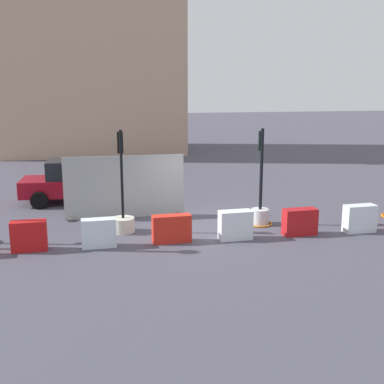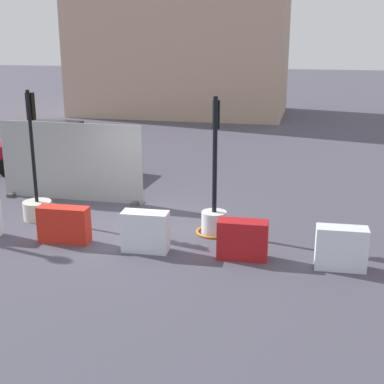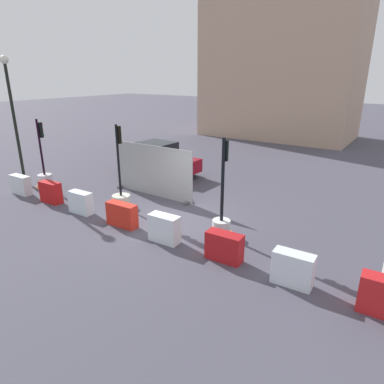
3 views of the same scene
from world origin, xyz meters
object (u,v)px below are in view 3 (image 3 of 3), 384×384
at_px(construction_barrier_2, 81,203).
at_px(construction_barrier_3, 122,215).
at_px(traffic_light_0, 45,176).
at_px(street_lamp_post, 12,106).
at_px(construction_barrier_0, 21,185).
at_px(construction_barrier_5, 224,247).
at_px(traffic_light_1, 121,193).
at_px(construction_barrier_4, 164,229).
at_px(construction_barrier_7, 384,297).
at_px(construction_barrier_6, 293,269).
at_px(car_red_compact, 159,159).
at_px(construction_barrier_1, 51,192).
at_px(traffic_light_2, 222,220).

bearing_deg(construction_barrier_2, construction_barrier_3, 1.00).
bearing_deg(traffic_light_0, street_lamp_post, -175.21).
relative_size(construction_barrier_0, construction_barrier_5, 1.00).
distance_m(traffic_light_1, construction_barrier_4, 3.57).
distance_m(traffic_light_0, construction_barrier_7, 14.10).
bearing_deg(construction_barrier_4, construction_barrier_6, -0.31).
height_order(construction_barrier_2, car_red_compact, car_red_compact).
bearing_deg(construction_barrier_2, construction_barrier_0, -179.02).
height_order(construction_barrier_3, construction_barrier_5, construction_barrier_3).
height_order(traffic_light_0, construction_barrier_4, traffic_light_0).
height_order(traffic_light_1, car_red_compact, traffic_light_1).
relative_size(construction_barrier_1, construction_barrier_7, 0.96).
relative_size(construction_barrier_1, car_red_compact, 0.23).
relative_size(traffic_light_1, construction_barrier_3, 2.80).
distance_m(traffic_light_0, car_red_compact, 5.54).
bearing_deg(construction_barrier_6, construction_barrier_3, 178.96).
distance_m(construction_barrier_1, construction_barrier_3, 4.05).
bearing_deg(street_lamp_post, construction_barrier_1, -14.89).
relative_size(traffic_light_0, construction_barrier_7, 3.02).
height_order(construction_barrier_2, construction_barrier_6, construction_barrier_6).
bearing_deg(construction_barrier_1, construction_barrier_0, -176.70).
bearing_deg(construction_barrier_4, traffic_light_2, 48.25).
bearing_deg(construction_barrier_0, construction_barrier_1, 3.30).
height_order(construction_barrier_6, street_lamp_post, street_lamp_post).
distance_m(traffic_light_0, construction_barrier_6, 12.11).
height_order(construction_barrier_4, car_red_compact, car_red_compact).
height_order(construction_barrier_0, construction_barrier_5, construction_barrier_0).
bearing_deg(construction_barrier_2, traffic_light_2, 14.26).
distance_m(construction_barrier_5, construction_barrier_7, 3.97).
bearing_deg(construction_barrier_7, construction_barrier_1, 179.48).
bearing_deg(construction_barrier_1, construction_barrier_5, -0.26).
bearing_deg(construction_barrier_4, construction_barrier_5, 1.67).
relative_size(construction_barrier_1, construction_barrier_6, 0.98).
height_order(traffic_light_2, construction_barrier_7, traffic_light_2).
height_order(construction_barrier_5, construction_barrier_6, construction_barrier_6).
distance_m(construction_barrier_2, construction_barrier_5, 6.14).
height_order(traffic_light_0, construction_barrier_5, traffic_light_0).
bearing_deg(construction_barrier_1, construction_barrier_4, -0.94).
distance_m(construction_barrier_0, construction_barrier_7, 14.03).
xyz_separation_m(traffic_light_1, construction_barrier_4, (3.28, -1.39, -0.10)).
bearing_deg(traffic_light_2, construction_barrier_2, -165.74).
distance_m(construction_barrier_0, construction_barrier_2, 3.92).
bearing_deg(traffic_light_2, traffic_light_1, -179.95).
relative_size(construction_barrier_0, construction_barrier_6, 1.04).
xyz_separation_m(construction_barrier_1, construction_barrier_7, (12.04, -0.11, 0.01)).
xyz_separation_m(construction_barrier_1, construction_barrier_4, (5.98, -0.10, 0.01)).
bearing_deg(street_lamp_post, construction_barrier_4, -6.26).
relative_size(construction_barrier_3, car_red_compact, 0.27).
bearing_deg(construction_barrier_3, construction_barrier_5, -0.37).
distance_m(traffic_light_2, construction_barrier_5, 1.58).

